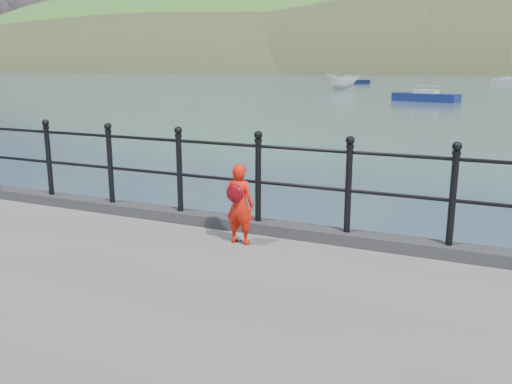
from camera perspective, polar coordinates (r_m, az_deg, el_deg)
The scene contains 8 objects.
ground at distance 7.96m, azimuth -3.35°, elevation -10.21°, with size 600.00×600.00×0.00m, color #2D4251.
kerb at distance 7.46m, azimuth -3.99°, elevation -3.04°, with size 60.00×0.30×0.15m, color #28282B.
railing at distance 7.29m, azimuth -4.08°, elevation 2.62°, with size 18.11×0.11×1.20m.
child at distance 6.62m, azimuth -1.75°, elevation -1.22°, with size 0.38×0.31×1.01m.
launch_white at distance 69.68m, azimuth 8.95°, elevation 11.39°, with size 1.92×5.10×1.97m, color silver.
sailboat_deep at distance 102.03m, azimuth 25.08°, elevation 10.53°, with size 5.57×4.01×8.15m.
sailboat_left at distance 89.94m, azimuth 10.02°, elevation 11.35°, with size 5.96×3.76×8.17m.
sailboat_port at distance 49.53m, azimuth 17.42°, elevation 9.47°, with size 5.82×3.20×8.11m.
Camera 1 is at (3.41, -6.45, 3.18)m, focal length 38.00 mm.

